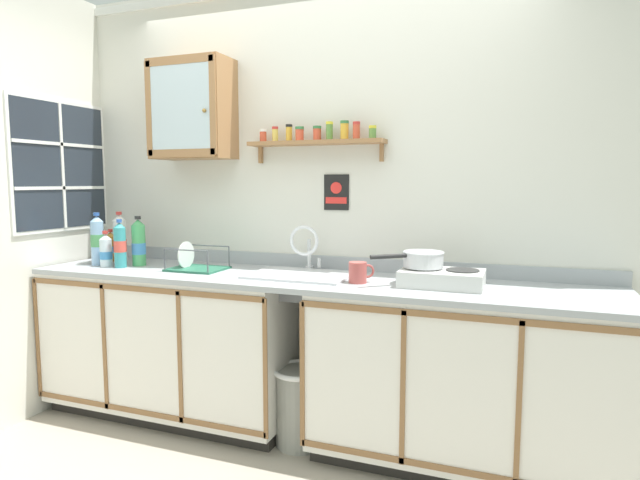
# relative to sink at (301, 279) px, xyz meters

# --- Properties ---
(floor) EXTENTS (6.33, 6.33, 0.00)m
(floor) POSITION_rel_sink_xyz_m (0.03, -0.29, -0.90)
(floor) COLOR #9E9384
(floor) RESTS_ON ground
(back_wall) EXTENTS (3.93, 0.07, 2.65)m
(back_wall) POSITION_rel_sink_xyz_m (0.03, 0.30, 0.43)
(back_wall) COLOR silver
(back_wall) RESTS_ON ground
(lower_cabinet_run) EXTENTS (1.59, 0.64, 0.89)m
(lower_cabinet_run) POSITION_rel_sink_xyz_m (-0.83, -0.04, -0.45)
(lower_cabinet_run) COLOR black
(lower_cabinet_run) RESTS_ON ground
(lower_cabinet_run_right) EXTENTS (1.55, 0.64, 0.89)m
(lower_cabinet_run_right) POSITION_rel_sink_xyz_m (0.92, -0.04, -0.45)
(lower_cabinet_run_right) COLOR black
(lower_cabinet_run_right) RESTS_ON ground
(countertop) EXTENTS (3.29, 0.66, 0.03)m
(countertop) POSITION_rel_sink_xyz_m (0.03, -0.04, 0.00)
(countertop) COLOR #9EA3A8
(countertop) RESTS_ON lower_cabinet_run
(backsplash) EXTENTS (3.29, 0.02, 0.08)m
(backsplash) POSITION_rel_sink_xyz_m (0.03, 0.27, 0.06)
(backsplash) COLOR #9EA3A8
(backsplash) RESTS_ON countertop
(sink) EXTENTS (0.57, 0.45, 0.39)m
(sink) POSITION_rel_sink_xyz_m (0.00, 0.00, 0.00)
(sink) COLOR silver
(sink) RESTS_ON countertop
(hot_plate_stove) EXTENTS (0.41, 0.27, 0.09)m
(hot_plate_stove) POSITION_rel_sink_xyz_m (0.79, -0.04, 0.06)
(hot_plate_stove) COLOR silver
(hot_plate_stove) RESTS_ON countertop
(saucepan) EXTENTS (0.34, 0.30, 0.08)m
(saucepan) POSITION_rel_sink_xyz_m (0.68, -0.02, 0.15)
(saucepan) COLOR silver
(saucepan) RESTS_ON hot_plate_stove
(bottle_opaque_white_0) EXTENTS (0.08, 0.08, 0.33)m
(bottle_opaque_white_0) POSITION_rel_sink_xyz_m (-1.28, 0.01, 0.17)
(bottle_opaque_white_0) COLOR white
(bottle_opaque_white_0) RESTS_ON countertop
(bottle_water_clear_1) EXTENTS (0.08, 0.08, 0.22)m
(bottle_water_clear_1) POSITION_rel_sink_xyz_m (-1.26, -0.13, 0.12)
(bottle_water_clear_1) COLOR silver
(bottle_water_clear_1) RESTS_ON countertop
(bottle_juice_amber_2) EXTENTS (0.07, 0.07, 0.21)m
(bottle_juice_amber_2) POSITION_rel_sink_xyz_m (-1.39, 0.06, 0.11)
(bottle_juice_amber_2) COLOR gold
(bottle_juice_amber_2) RESTS_ON countertop
(bottle_soda_green_3) EXTENTS (0.09, 0.09, 0.31)m
(bottle_soda_green_3) POSITION_rel_sink_xyz_m (-1.10, -0.03, 0.16)
(bottle_soda_green_3) COLOR #4CB266
(bottle_soda_green_3) RESTS_ON countertop
(bottle_water_blue_4) EXTENTS (0.08, 0.08, 0.33)m
(bottle_water_blue_4) POSITION_rel_sink_xyz_m (-1.36, -0.10, 0.18)
(bottle_water_blue_4) COLOR #8CB7E0
(bottle_water_blue_4) RESTS_ON countertop
(bottle_detergent_teal_5) EXTENTS (0.07, 0.07, 0.30)m
(bottle_detergent_teal_5) POSITION_rel_sink_xyz_m (-1.15, -0.13, 0.16)
(bottle_detergent_teal_5) COLOR teal
(bottle_detergent_teal_5) RESTS_ON countertop
(dish_rack) EXTENTS (0.32, 0.26, 0.17)m
(dish_rack) POSITION_rel_sink_xyz_m (-0.67, -0.04, 0.04)
(dish_rack) COLOR #26664C
(dish_rack) RESTS_ON countertop
(mug) EXTENTS (0.13, 0.10, 0.11)m
(mug) POSITION_rel_sink_xyz_m (0.37, -0.10, 0.07)
(mug) COLOR #B24C47
(mug) RESTS_ON countertop
(wall_cabinet) EXTENTS (0.51, 0.29, 0.61)m
(wall_cabinet) POSITION_rel_sink_xyz_m (-0.79, 0.15, 0.99)
(wall_cabinet) COLOR #996B42
(spice_shelf) EXTENTS (0.83, 0.14, 0.23)m
(spice_shelf) POSITION_rel_sink_xyz_m (0.01, 0.21, 0.79)
(spice_shelf) COLOR #996B42
(warning_sign) EXTENTS (0.15, 0.01, 0.21)m
(warning_sign) POSITION_rel_sink_xyz_m (0.12, 0.27, 0.48)
(warning_sign) COLOR black
(window) EXTENTS (0.03, 0.76, 0.84)m
(window) POSITION_rel_sink_xyz_m (-1.63, -0.10, 0.64)
(window) COLOR #262D38
(trash_bin) EXTENTS (0.31, 0.31, 0.44)m
(trash_bin) POSITION_rel_sink_xyz_m (0.05, -0.14, -0.67)
(trash_bin) COLOR gray
(trash_bin) RESTS_ON ground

